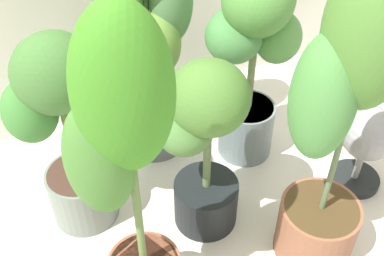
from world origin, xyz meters
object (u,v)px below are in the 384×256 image
potted_plant_back_left (67,128)px  potted_plant_center (203,142)px  potted_plant_back_center (147,17)px  potted_plant_front_left (128,183)px  potted_plant_front_right (340,120)px  floor_fan (367,138)px  potted_plant_back_right (253,52)px

potted_plant_back_left → potted_plant_center: bearing=-29.2°
potted_plant_back_center → potted_plant_front_left: (-0.29, -0.62, -0.03)m
potted_plant_back_left → potted_plant_front_right: bearing=-37.2°
potted_plant_back_left → potted_plant_back_center: potted_plant_back_center is taller
potted_plant_back_left → potted_plant_front_right: (0.59, -0.45, 0.16)m
potted_plant_back_left → floor_fan: potted_plant_back_left is taller
potted_plant_back_right → potted_plant_back_left: size_ratio=1.08×
potted_plant_center → potted_plant_front_right: bearing=-46.3°
potted_plant_front_right → potted_plant_back_center: bearing=110.2°
potted_plant_back_right → potted_plant_back_center: bearing=149.1°
potted_plant_back_center → potted_plant_center: size_ratio=1.63×
potted_plant_front_left → potted_plant_back_right: bearing=36.7°
potted_plant_back_right → potted_plant_front_left: size_ratio=0.78×
potted_plant_back_right → floor_fan: potted_plant_back_right is taller
potted_plant_back_right → potted_plant_front_left: bearing=-143.3°
potted_plant_center → floor_fan: potted_plant_center is taller
potted_plant_back_center → potted_plant_front_left: potted_plant_back_center is taller
potted_plant_back_left → floor_fan: (0.93, -0.29, -0.18)m
potted_plant_back_right → floor_fan: bearing=-49.2°
potted_plant_back_left → potted_plant_front_right: 0.76m
floor_fan → potted_plant_back_right: bearing=52.8°
potted_plant_center → potted_plant_back_left: bearing=150.8°
potted_plant_back_left → floor_fan: bearing=-17.2°
potted_plant_back_right → potted_plant_front_right: bearing=-96.2°
potted_plant_front_left → potted_plant_center: potted_plant_front_left is taller
potted_plant_center → potted_plant_front_left: bearing=-144.6°
potted_plant_front_right → floor_fan: potted_plant_front_right is taller
potted_plant_center → potted_plant_front_right: (0.25, -0.26, 0.19)m
potted_plant_front_left → floor_fan: 0.93m
potted_plant_back_center → potted_plant_center: (0.00, -0.41, -0.21)m
potted_plant_front_right → floor_fan: 0.50m
potted_plant_back_right → potted_plant_back_left: bearing=-176.7°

